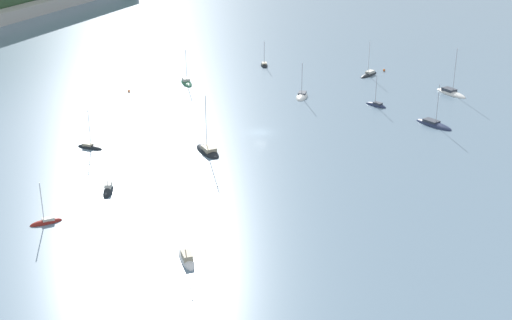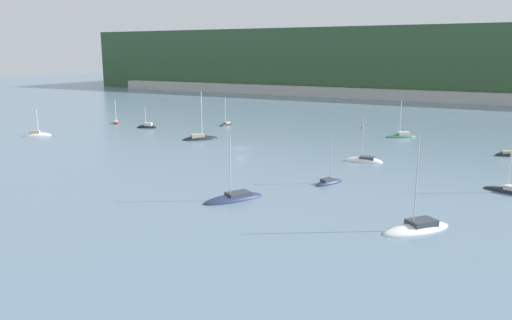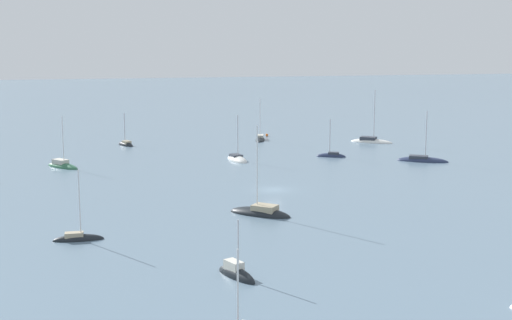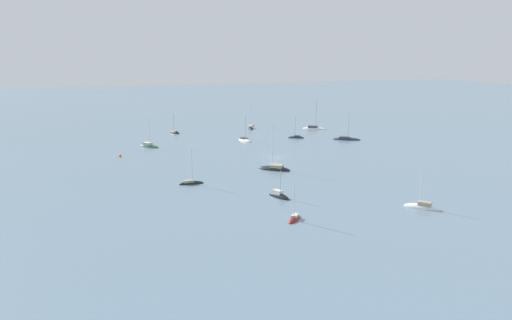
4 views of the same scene
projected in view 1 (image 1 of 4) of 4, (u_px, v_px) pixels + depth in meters
name	position (u px, v px, depth m)	size (l,w,h in m)	color
ground_plane	(261.00, 132.00, 141.13)	(600.00, 600.00, 0.00)	slate
sailboat_0	(186.00, 259.00, 95.30)	(5.93, 5.40, 6.97)	white
sailboat_1	(208.00, 151.00, 131.34)	(7.46, 7.95, 11.63)	black
sailboat_2	(264.00, 65.00, 188.55)	(5.39, 3.70, 7.23)	black
sailboat_3	(369.00, 75.00, 179.96)	(7.51, 3.85, 9.37)	black
sailboat_4	(434.00, 125.00, 145.06)	(6.77, 8.94, 9.50)	#232D4C
sailboat_5	(108.00, 191.00, 115.29)	(5.43, 3.40, 6.15)	black
sailboat_6	(451.00, 93.00, 165.24)	(7.69, 8.71, 11.53)	white
sailboat_7	(90.00, 148.00, 133.22)	(1.56, 5.35, 8.15)	black
sailboat_8	(302.00, 97.00, 162.99)	(7.14, 3.55, 8.87)	white
sailboat_9	(376.00, 105.00, 156.88)	(3.57, 5.50, 7.45)	#232D4C
sailboat_10	(186.00, 83.00, 173.18)	(7.24, 6.31, 9.21)	#2D6647
sailboat_11	(46.00, 223.00, 105.08)	(4.44, 4.13, 7.18)	maroon
mooring_buoy_0	(384.00, 70.00, 183.37)	(0.60, 0.60, 0.60)	orange
mooring_buoy_1	(129.00, 91.00, 166.21)	(0.62, 0.62, 0.62)	orange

